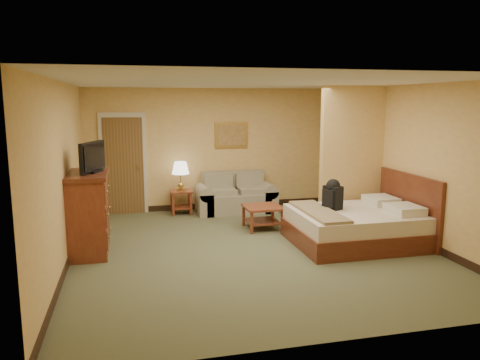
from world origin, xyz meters
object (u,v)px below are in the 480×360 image
object	(u,v)px
coffee_table	(263,212)
bed	(360,225)
loveseat	(236,199)
dresser	(89,213)

from	to	relation	value
coffee_table	bed	size ratio (longest dim) A/B	0.33
loveseat	coffee_table	world-z (taller)	loveseat
dresser	loveseat	bearing A→B (deg)	37.26
loveseat	bed	xyz separation A→B (m)	(1.48, -2.67, 0.03)
loveseat	coffee_table	size ratio (longest dim) A/B	2.47
loveseat	dresser	xyz separation A→B (m)	(-2.81, -2.14, 0.36)
coffee_table	bed	xyz separation A→B (m)	(1.31, -1.23, -0.00)
dresser	bed	size ratio (longest dim) A/B	0.61
loveseat	coffee_table	distance (m)	1.46
coffee_table	loveseat	bearing A→B (deg)	96.81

